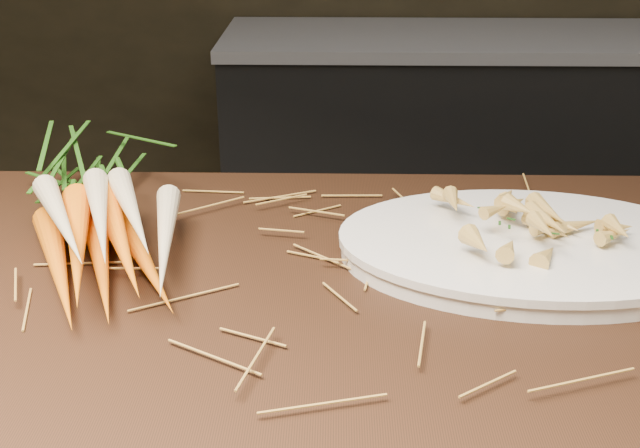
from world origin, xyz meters
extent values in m
cube|color=black|center=(0.30, 2.18, 0.40)|extent=(1.80, 0.60, 0.80)
cube|color=#99999E|center=(0.30, 2.18, 0.82)|extent=(1.82, 0.62, 0.04)
cone|color=orange|center=(-0.55, 0.27, 0.92)|extent=(0.16, 0.30, 0.04)
cone|color=orange|center=(-0.51, 0.28, 0.92)|extent=(0.14, 0.31, 0.04)
cone|color=orange|center=(-0.46, 0.30, 0.92)|extent=(0.17, 0.30, 0.04)
cone|color=orange|center=(-0.53, 0.27, 0.95)|extent=(0.13, 0.31, 0.04)
cone|color=orange|center=(-0.48, 0.28, 0.95)|extent=(0.15, 0.30, 0.04)
cone|color=beige|center=(-0.55, 0.28, 0.98)|extent=(0.16, 0.27, 0.05)
cone|color=beige|center=(-0.50, 0.29, 0.98)|extent=(0.12, 0.28, 0.04)
cone|color=beige|center=(-0.47, 0.31, 0.98)|extent=(0.13, 0.28, 0.05)
cone|color=beige|center=(-0.43, 0.29, 0.95)|extent=(0.08, 0.29, 0.03)
ellipsoid|color=#336D1E|center=(-0.60, 0.53, 0.95)|extent=(0.27, 0.31, 0.10)
camera|label=1|loc=(-0.22, -0.58, 1.36)|focal=45.00mm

